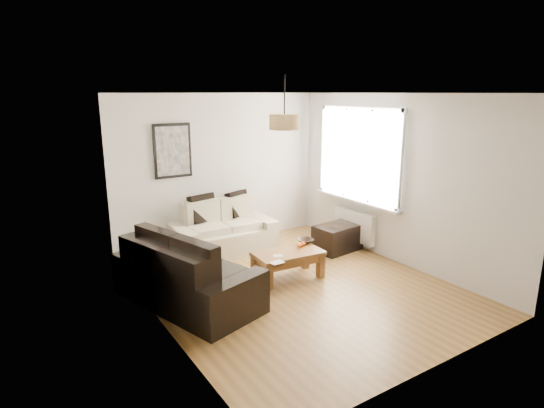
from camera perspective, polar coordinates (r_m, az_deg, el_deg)
floor at (r=6.28m, az=3.02°, el=-10.47°), size 4.50×4.50×0.00m
ceiling at (r=5.71m, az=3.36°, el=13.98°), size 3.80×4.50×0.00m
wall_back at (r=7.76m, az=-6.63°, el=4.29°), size 3.80×0.04×2.60m
wall_front at (r=4.32m, az=21.01°, el=-4.54°), size 3.80×0.04×2.60m
wall_left at (r=5.02m, az=-14.68°, el=-1.50°), size 0.04×4.50×2.60m
wall_right at (r=7.13m, az=15.67°, el=2.98°), size 0.04×4.50×2.60m
window_bay at (r=7.59m, az=11.11°, el=6.20°), size 0.14×1.90×1.60m
radiator at (r=7.82m, az=10.48°, el=-2.70°), size 0.10×0.90×0.52m
poster at (r=7.34m, az=-12.61°, el=6.65°), size 0.62×0.04×0.87m
pendant_shade at (r=5.97m, az=1.59°, el=10.45°), size 0.40×0.40×0.20m
loveseat_cream at (r=7.47m, az=-6.26°, el=-3.11°), size 1.69×0.97×0.82m
sofa_leather at (r=5.78m, az=-10.85°, el=-8.40°), size 1.47×2.15×0.85m
coffee_table at (r=6.47m, az=2.06°, el=-7.79°), size 1.01×0.60×0.40m
ottoman at (r=7.64m, az=8.37°, el=-4.29°), size 0.82×0.58×0.44m
cushion_left at (r=7.44m, az=-8.87°, el=-0.54°), size 0.48×0.24×0.46m
cushion_right at (r=7.72m, az=-4.39°, el=0.04°), size 0.46×0.28×0.44m
fruit_bowl at (r=6.77m, az=4.26°, el=-4.71°), size 0.26×0.26×0.06m
orange_a at (r=6.62m, az=3.93°, el=-5.07°), size 0.08×0.08×0.06m
orange_b at (r=6.62m, az=4.06°, el=-5.06°), size 0.06×0.06×0.06m
orange_c at (r=6.54m, az=3.47°, el=-5.31°), size 0.09×0.09×0.07m
papers at (r=6.00m, az=0.65°, el=-7.47°), size 0.19×0.14×0.01m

